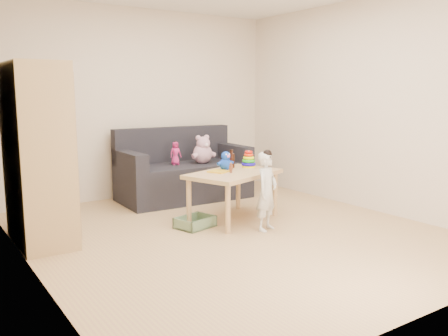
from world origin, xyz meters
TOP-DOWN VIEW (x-y plane):
  - room at (0.00, 0.00)m, footprint 4.50×4.50m
  - wardrobe at (-1.75, 0.79)m, footprint 0.48×0.97m
  - sofa at (0.35, 1.68)m, footprint 1.77×0.92m
  - play_table at (0.29, 0.40)m, footprint 1.23×0.98m
  - storage_bin at (-0.24, 0.39)m, footprint 0.46×0.39m
  - toddler at (0.35, -0.12)m, footprint 0.36×0.31m
  - pink_bear at (0.58, 1.58)m, footprint 0.30×0.27m
  - doll at (0.21, 1.66)m, footprint 0.16×0.12m
  - ring_stacker at (0.63, 0.59)m, footprint 0.18×0.18m
  - brown_bottle at (0.44, 0.68)m, footprint 0.08×0.08m
  - blue_plush at (0.28, 0.57)m, footprint 0.21×0.19m
  - wooden_figure at (0.22, 0.37)m, footprint 0.06×0.05m
  - yellow_book at (0.14, 0.50)m, footprint 0.26×0.26m

SIDE VIEW (x-z plane):
  - storage_bin at x=-0.24m, z-range 0.00..0.12m
  - sofa at x=0.35m, z-range 0.00..0.49m
  - play_table at x=0.29m, z-range 0.00..0.56m
  - toddler at x=0.35m, z-range 0.00..0.82m
  - yellow_book at x=0.14m, z-range 0.56..0.58m
  - wooden_figure at x=0.22m, z-range 0.56..0.68m
  - ring_stacker at x=0.63m, z-range 0.54..0.74m
  - doll at x=0.21m, z-range 0.49..0.80m
  - brown_bottle at x=0.44m, z-range 0.55..0.77m
  - pink_bear at x=0.58m, z-range 0.49..0.82m
  - blue_plush at x=0.28m, z-range 0.56..0.79m
  - wardrobe at x=-1.75m, z-range 0.00..1.74m
  - room at x=0.00m, z-range -0.95..3.55m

